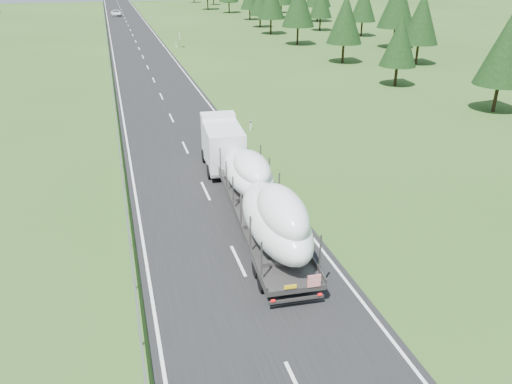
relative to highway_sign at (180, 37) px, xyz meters
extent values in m
cube|color=black|center=(-7.20, 20.00, -1.80)|extent=(10.00, 400.00, 0.02)
cube|color=slate|center=(-12.50, 20.00, -1.21)|extent=(0.08, 400.00, 0.32)
cube|color=silver|center=(-0.70, -50.00, -1.31)|extent=(0.12, 0.07, 1.00)
cube|color=black|center=(-0.70, -50.00, -0.99)|extent=(0.13, 0.08, 0.12)
cube|color=silver|center=(-0.70, 0.00, -1.31)|extent=(0.12, 0.07, 1.00)
cube|color=black|center=(-0.70, 0.00, -0.99)|extent=(0.13, 0.08, 0.12)
cube|color=silver|center=(-0.70, 50.00, -1.31)|extent=(0.12, 0.07, 1.00)
cube|color=black|center=(-0.70, 50.00, -0.99)|extent=(0.13, 0.08, 0.12)
cube|color=silver|center=(-0.70, 100.00, -1.31)|extent=(0.12, 0.07, 1.00)
cube|color=black|center=(-0.70, 100.00, -0.99)|extent=(0.13, 0.08, 0.12)
cylinder|color=slate|center=(0.00, 0.00, -0.81)|extent=(0.08, 0.08, 2.00)
cube|color=silver|center=(0.00, 0.00, 0.19)|extent=(0.05, 0.90, 1.20)
cylinder|color=black|center=(31.88, -25.69, -0.05)|extent=(0.36, 0.36, 3.52)
cone|color=black|center=(31.88, -25.69, 4.85)|extent=(5.48, 5.48, 7.34)
cylinder|color=black|center=(36.44, -11.13, 0.26)|extent=(0.36, 0.36, 4.14)
cone|color=black|center=(36.44, -11.13, 6.01)|extent=(6.44, 6.44, 8.62)
cylinder|color=black|center=(38.21, 4.72, -0.09)|extent=(0.36, 0.36, 3.43)
cone|color=black|center=(38.21, 4.72, 4.67)|extent=(5.34, 5.34, 7.15)
cylinder|color=black|center=(33.46, 15.43, -0.19)|extent=(0.36, 0.36, 3.24)
cone|color=black|center=(33.46, 15.43, 4.31)|extent=(5.04, 5.04, 6.75)
cylinder|color=black|center=(39.91, 32.56, 0.31)|extent=(0.36, 0.36, 4.24)
cylinder|color=black|center=(33.92, 43.80, 0.22)|extent=(0.36, 0.36, 4.06)
cylinder|color=black|center=(37.95, 57.45, -0.13)|extent=(0.36, 0.36, 3.35)
cylinder|color=black|center=(32.83, 69.70, -0.07)|extent=(0.36, 0.36, 3.48)
cylinder|color=black|center=(25.11, -50.79, -0.16)|extent=(0.36, 0.36, 3.30)
cone|color=black|center=(25.11, -50.79, 4.42)|extent=(5.13, 5.13, 6.87)
cylinder|color=black|center=(21.44, -37.52, -0.37)|extent=(0.36, 0.36, 2.87)
cone|color=black|center=(21.44, -37.52, 3.62)|extent=(4.47, 4.47, 5.98)
cylinder|color=black|center=(21.74, -21.56, -0.11)|extent=(0.36, 0.36, 3.40)
cone|color=black|center=(21.74, -21.56, 4.62)|extent=(5.30, 5.30, 7.09)
cylinder|color=black|center=(21.42, -2.65, 0.10)|extent=(0.36, 0.36, 3.81)
cone|color=black|center=(21.42, -2.65, 5.39)|extent=(5.93, 5.93, 7.94)
cylinder|color=black|center=(21.19, 12.94, 0.02)|extent=(0.36, 0.36, 3.66)
cylinder|color=black|center=(22.45, 25.15, -0.26)|extent=(0.36, 0.36, 3.10)
cone|color=black|center=(22.45, 25.15, 4.05)|extent=(4.83, 4.83, 6.46)
cylinder|color=black|center=(24.47, 41.56, -0.24)|extent=(0.36, 0.36, 3.13)
cylinder|color=black|center=(23.64, 61.89, 0.05)|extent=(0.36, 0.36, 3.73)
cylinder|color=black|center=(19.67, 74.75, 0.13)|extent=(0.36, 0.36, 3.88)
cylinder|color=black|center=(25.35, 93.08, -0.49)|extent=(0.36, 0.36, 2.63)
cube|color=white|center=(-5.18, -58.58, 0.14)|extent=(2.91, 5.29, 2.87)
cube|color=black|center=(-5.18, -55.97, 0.66)|extent=(2.36, 0.24, 1.44)
cube|color=white|center=(-5.18, -56.32, 1.73)|extent=(2.64, 1.40, 0.31)
cube|color=#4E4B4A|center=(-5.18, -59.61, -1.24)|extent=(2.77, 3.25, 0.26)
cylinder|color=black|center=(-6.36, -56.74, -1.30)|extent=(0.43, 1.05, 1.03)
cylinder|color=black|center=(-4.00, -56.74, -1.30)|extent=(0.43, 1.05, 1.03)
cylinder|color=black|center=(-6.36, -60.02, -1.30)|extent=(0.43, 1.05, 1.03)
cylinder|color=black|center=(-4.00, -60.02, -1.30)|extent=(0.43, 1.05, 1.03)
cube|color=#4E4B4A|center=(-5.18, -68.33, -0.86)|extent=(3.73, 14.53, 0.27)
cube|color=#4E4B4A|center=(-6.55, -68.33, -0.61)|extent=(1.03, 14.34, 0.25)
cube|color=#4E4B4A|center=(-3.82, -68.33, -0.61)|extent=(1.03, 14.34, 0.25)
cube|color=#4E4B4A|center=(-6.55, -74.49, 0.24)|extent=(0.08, 0.08, 1.95)
cube|color=#4E4B4A|center=(-3.82, -74.49, 0.24)|extent=(0.08, 0.08, 1.95)
cube|color=#4E4B4A|center=(-6.55, -72.03, 0.24)|extent=(0.08, 0.08, 1.95)
cube|color=#4E4B4A|center=(-3.82, -72.03, 0.24)|extent=(0.08, 0.08, 1.95)
cube|color=#4E4B4A|center=(-6.55, -69.57, 0.24)|extent=(0.08, 0.08, 1.95)
cube|color=#4E4B4A|center=(-3.82, -69.57, 0.24)|extent=(0.08, 0.08, 1.95)
cube|color=#4E4B4A|center=(-6.55, -67.10, 0.24)|extent=(0.08, 0.08, 1.95)
cube|color=#4E4B4A|center=(-3.82, -67.10, 0.24)|extent=(0.08, 0.08, 1.95)
cube|color=#4E4B4A|center=(-6.55, -64.64, 0.24)|extent=(0.08, 0.08, 1.95)
cube|color=#4E4B4A|center=(-3.82, -64.64, 0.24)|extent=(0.08, 0.08, 1.95)
cube|color=#4E4B4A|center=(-6.55, -62.18, 0.24)|extent=(0.08, 0.08, 1.95)
cube|color=#4E4B4A|center=(-3.82, -62.18, 0.24)|extent=(0.08, 0.08, 1.95)
cylinder|color=black|center=(-6.31, -73.88, -1.30)|extent=(0.48, 1.05, 1.03)
cylinder|color=black|center=(-4.05, -73.88, -1.30)|extent=(0.48, 1.05, 1.03)
cylinder|color=black|center=(-6.31, -72.65, -1.30)|extent=(0.48, 1.05, 1.03)
cylinder|color=black|center=(-4.05, -72.65, -1.30)|extent=(0.48, 1.05, 1.03)
cube|color=#4E4B4A|center=(-5.18, -75.47, -1.35)|extent=(2.57, 0.30, 0.12)
cube|color=red|center=(-4.41, -75.54, -0.42)|extent=(0.62, 0.08, 0.62)
cube|color=yellow|center=(-5.49, -75.54, -0.58)|extent=(0.57, 0.08, 0.18)
cube|color=red|center=(-6.26, -75.54, -1.19)|extent=(0.19, 0.07, 0.10)
cube|color=red|center=(-4.10, -75.54, -1.19)|extent=(0.19, 0.07, 0.10)
ellipsoid|color=white|center=(-5.18, -71.62, 0.62)|extent=(3.28, 7.79, 2.70)
ellipsoid|color=white|center=(-5.18, -72.57, 1.57)|extent=(2.43, 4.96, 2.16)
ellipsoid|color=white|center=(-5.18, -64.64, 0.32)|extent=(3.18, 7.30, 2.10)
ellipsoid|color=white|center=(-5.18, -65.53, 1.05)|extent=(2.35, 4.65, 1.68)
imported|color=silver|center=(-9.17, 61.62, -1.00)|extent=(2.94, 5.94, 1.62)
camera|label=1|loc=(-12.38, -92.35, 12.33)|focal=35.00mm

